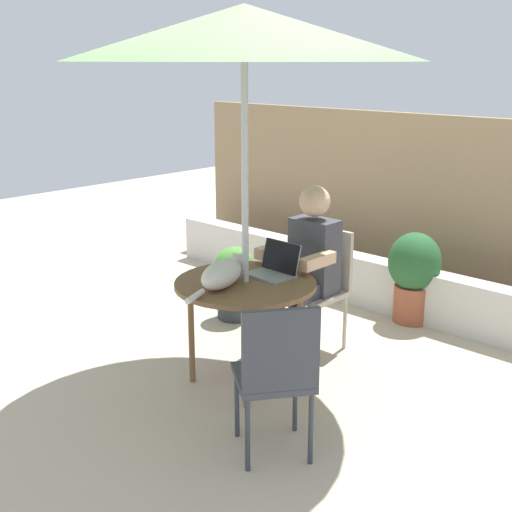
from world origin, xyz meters
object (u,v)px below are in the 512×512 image
chair_empty (276,369)px  laptop (276,266)px  cat (223,273)px  patio_table (245,291)px  chair_occupied (321,279)px  potted_plant_by_chair (414,272)px  patio_umbrella (244,33)px  person_seated (308,262)px  potted_plant_near_fence (235,281)px

chair_empty → laptop: laptop is taller
cat → patio_table: bearing=76.4°
chair_occupied → potted_plant_by_chair: bearing=74.7°
patio_table → patio_umbrella: size_ratio=0.38×
chair_empty → potted_plant_by_chair: size_ratio=1.19×
laptop → potted_plant_by_chair: 1.52m
patio_table → chair_occupied: size_ratio=1.03×
chair_occupied → potted_plant_by_chair: size_ratio=1.19×
chair_occupied → cat: (-0.04, -0.96, 0.26)m
chair_occupied → laptop: bearing=-85.2°
patio_umbrella → laptop: patio_umbrella is taller
patio_table → person_seated: 0.64m
person_seated → potted_plant_by_chair: 1.13m
patio_umbrella → potted_plant_by_chair: 2.49m
laptop → cat: laptop is taller
patio_table → potted_plant_near_fence: patio_table is taller
patio_table → patio_umbrella: patio_umbrella is taller
person_seated → potted_plant_near_fence: (-0.87, 0.13, -0.37)m
patio_umbrella → chair_empty: bearing=-35.9°
potted_plant_near_fence → laptop: bearing=-29.8°
patio_table → person_seated: size_ratio=0.74×
potted_plant_near_fence → potted_plant_by_chair: potted_plant_by_chair is taller
patio_table → potted_plant_near_fence: bearing=138.6°
laptop → chair_occupied: bearing=94.8°
potted_plant_by_chair → potted_plant_near_fence: bearing=-139.9°
patio_umbrella → potted_plant_near_fence: (-0.87, 0.77, -1.90)m
chair_empty → patio_umbrella: bearing=144.1°
chair_empty → potted_plant_by_chair: bearing=102.6°
patio_umbrella → chair_occupied: 1.88m
patio_table → chair_empty: size_ratio=1.03×
patio_table → potted_plant_near_fence: 1.20m
chair_occupied → potted_plant_near_fence: size_ratio=1.47×
person_seated → cat: 0.80m
potted_plant_by_chair → chair_occupied: bearing=-105.3°
potted_plant_near_fence → cat: bearing=-48.1°
chair_occupied → potted_plant_near_fence: chair_occupied is taller
potted_plant_near_fence → patio_table: bearing=-41.4°
patio_table → patio_umbrella: 1.59m
patio_umbrella → chair_empty: (0.75, -0.54, -1.70)m
chair_empty → person_seated: person_seated is taller
person_seated → cat: person_seated is taller
chair_occupied → cat: 0.99m
cat → potted_plant_by_chair: cat is taller
person_seated → potted_plant_by_chair: size_ratio=1.64×
potted_plant_by_chair → cat: bearing=-98.8°
chair_occupied → potted_plant_by_chair: 0.95m
cat → potted_plant_near_fence: (-0.83, 0.92, -0.46)m
person_seated → potted_plant_by_chair: person_seated is taller
cat → person_seated: bearing=87.2°
chair_empty → potted_plant_by_chair: 2.31m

